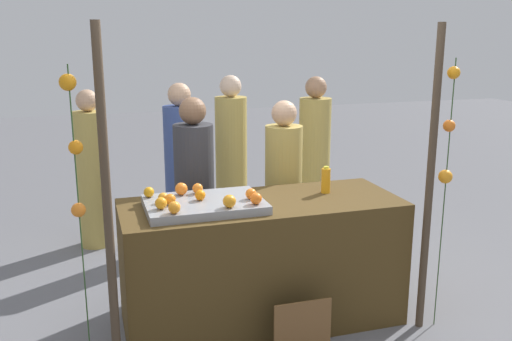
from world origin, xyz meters
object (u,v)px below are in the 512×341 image
at_px(orange_0, 174,207).
at_px(juice_bottle, 326,180).
at_px(chalkboard_sign, 302,331).
at_px(stall_counter, 262,262).
at_px(vendor_left, 195,202).
at_px(vendor_right, 283,198).
at_px(orange_1, 161,203).

relative_size(orange_0, juice_bottle, 0.39).
height_order(juice_bottle, chalkboard_sign, juice_bottle).
relative_size(stall_counter, vendor_left, 1.25).
bearing_deg(vendor_left, chalkboard_sign, -70.89).
bearing_deg(vendor_left, vendor_right, -2.66).
xyz_separation_m(juice_bottle, vendor_left, (-0.90, 0.64, -0.28)).
xyz_separation_m(orange_1, vendor_right, (1.17, 0.83, -0.31)).
distance_m(orange_1, juice_bottle, 1.32).
bearing_deg(stall_counter, juice_bottle, 8.60).
bearing_deg(vendor_right, vendor_left, 177.34).
bearing_deg(orange_1, orange_0, -59.49).
distance_m(orange_1, vendor_left, 0.99).
height_order(orange_0, orange_1, same).
xyz_separation_m(stall_counter, chalkboard_sign, (0.09, -0.60, -0.27)).
xyz_separation_m(chalkboard_sign, vendor_right, (0.32, 1.28, 0.54)).
bearing_deg(vendor_left, orange_0, -108.10).
bearing_deg(juice_bottle, chalkboard_sign, -123.49).
distance_m(stall_counter, vendor_left, 0.86).
xyz_separation_m(juice_bottle, chalkboard_sign, (-0.45, -0.68, -0.84)).
distance_m(stall_counter, vendor_right, 0.84).
bearing_deg(orange_0, vendor_left, 71.90).
bearing_deg(juice_bottle, orange_0, -164.06).
bearing_deg(orange_1, chalkboard_sign, -27.77).
xyz_separation_m(orange_1, vendor_left, (0.39, 0.87, -0.28)).
xyz_separation_m(stall_counter, juice_bottle, (0.54, 0.08, 0.57)).
distance_m(orange_0, vendor_left, 1.08).
relative_size(orange_1, juice_bottle, 0.39).
bearing_deg(chalkboard_sign, orange_1, 152.23).
distance_m(orange_1, chalkboard_sign, 1.28).
bearing_deg(juice_bottle, stall_counter, -171.40).
height_order(orange_1, juice_bottle, juice_bottle).
height_order(orange_0, vendor_right, vendor_right).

